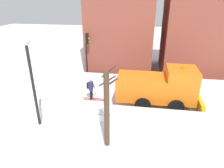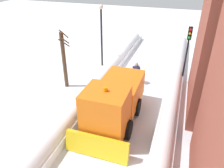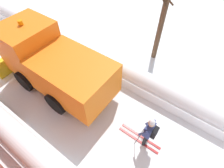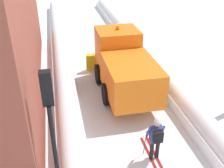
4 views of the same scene
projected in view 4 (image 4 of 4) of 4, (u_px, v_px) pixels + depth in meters
The scene contains 6 objects.
ground_plane at pixel (110, 77), 15.55m from camera, with size 80.00×80.00×0.00m, color white.
snowbank_left at pixel (63, 74), 14.83m from camera, with size 1.10×36.00×1.05m.
snowbank_right at pixel (154, 66), 15.85m from camera, with size 1.10×36.00×0.99m.
plow_truck at pixel (124, 65), 13.47m from camera, with size 3.20×5.98×3.12m.
skier at pixel (156, 137), 9.34m from camera, with size 0.62×1.80×1.81m.
traffic_light_pole at pixel (51, 119), 6.73m from camera, with size 0.28×0.42×4.45m.
Camera 4 is at (-2.81, -3.53, 7.16)m, focal length 42.63 mm.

